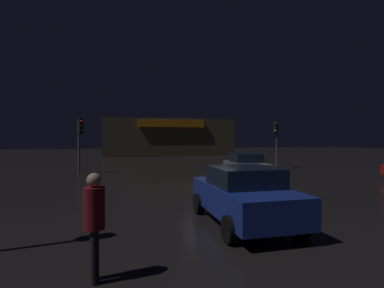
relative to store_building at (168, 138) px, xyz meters
The scene contains 7 objects.
ground_plane 27.27m from the store_building, 94.68° to the right, with size 120.00×120.00×0.00m, color black.
store_building is the anchor object (origin of this frame).
traffic_signal_main 20.98m from the store_building, 74.84° to the right, with size 0.43×0.41×3.70m.
traffic_signal_cross_right 22.02m from the store_building, 114.94° to the right, with size 0.42×0.42×3.73m.
car_far 33.51m from the store_building, 95.59° to the right, with size 2.07×4.00×1.57m.
car_crossing 24.57m from the store_building, 87.80° to the right, with size 2.27×4.05×1.44m.
pedestrian 36.38m from the store_building, 101.04° to the right, with size 0.38×0.38×1.78m.
Camera 1 is at (-4.31, -13.44, 2.33)m, focal length 26.39 mm.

